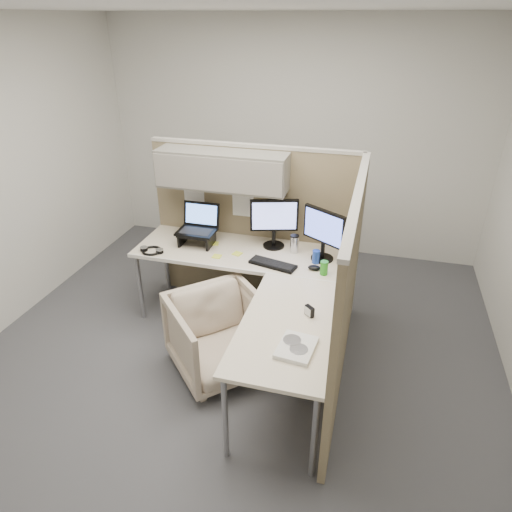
% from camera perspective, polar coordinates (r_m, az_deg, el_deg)
% --- Properties ---
extents(ground, '(4.50, 4.50, 0.00)m').
position_cam_1_polar(ground, '(4.16, -2.29, -11.82)').
color(ground, '#424349').
rests_on(ground, ground).
extents(partition_back, '(2.00, 0.36, 1.63)m').
position_cam_1_polar(partition_back, '(4.34, -2.02, 6.86)').
color(partition_back, '#827355').
rests_on(partition_back, ground).
extents(partition_right, '(0.07, 2.03, 1.63)m').
position_cam_1_polar(partition_right, '(3.49, 11.38, -4.43)').
color(partition_right, '#827355').
rests_on(partition_right, ground).
extents(desk, '(2.00, 1.98, 0.73)m').
position_cam_1_polar(desk, '(3.83, -0.13, -3.04)').
color(desk, beige).
rests_on(desk, ground).
extents(office_chair, '(0.99, 0.99, 0.75)m').
position_cam_1_polar(office_chair, '(3.77, -4.56, -9.46)').
color(office_chair, '#BBAA94').
rests_on(office_chair, ground).
extents(monitor_left, '(0.43, 0.20, 0.47)m').
position_cam_1_polar(monitor_left, '(4.18, 2.28, 4.58)').
color(monitor_left, black).
rests_on(monitor_left, desk).
extents(monitor_right, '(0.39, 0.26, 0.47)m').
position_cam_1_polar(monitor_right, '(3.99, 8.50, 3.11)').
color(monitor_right, black).
rests_on(monitor_right, desk).
extents(laptop_station, '(0.35, 0.30, 0.37)m').
position_cam_1_polar(laptop_station, '(4.33, -7.30, 3.30)').
color(laptop_station, black).
rests_on(laptop_station, desk).
extents(keyboard, '(0.44, 0.23, 0.02)m').
position_cam_1_polar(keyboard, '(3.96, 2.11, -1.04)').
color(keyboard, black).
rests_on(keyboard, desk).
extents(mouse, '(0.11, 0.08, 0.04)m').
position_cam_1_polar(mouse, '(3.92, 7.29, -1.46)').
color(mouse, black).
rests_on(mouse, desk).
extents(travel_mug, '(0.08, 0.08, 0.17)m').
position_cam_1_polar(travel_mug, '(4.16, 4.83, 1.53)').
color(travel_mug, silver).
rests_on(travel_mug, desk).
extents(soda_can_green, '(0.07, 0.07, 0.12)m').
position_cam_1_polar(soda_can_green, '(3.84, 8.50, -1.48)').
color(soda_can_green, '#268C1E').
rests_on(soda_can_green, desk).
extents(soda_can_silver, '(0.07, 0.07, 0.12)m').
position_cam_1_polar(soda_can_silver, '(4.01, 7.52, -0.10)').
color(soda_can_silver, '#1E3FA5').
rests_on(soda_can_silver, desk).
extents(sticky_note_d, '(0.09, 0.09, 0.01)m').
position_cam_1_polar(sticky_note_d, '(4.15, -2.36, 0.30)').
color(sticky_note_d, '#DEEB3D').
rests_on(sticky_note_d, desk).
extents(sticky_note_c, '(0.09, 0.09, 0.01)m').
position_cam_1_polar(sticky_note_c, '(4.35, -5.20, 1.56)').
color(sticky_note_c, '#DEEB3D').
rests_on(sticky_note_c, desk).
extents(sticky_note_a, '(0.08, 0.08, 0.01)m').
position_cam_1_polar(sticky_note_a, '(4.12, -4.92, -0.05)').
color(sticky_note_a, '#DEEB3D').
rests_on(sticky_note_a, desk).
extents(headphones, '(0.23, 0.19, 0.03)m').
position_cam_1_polar(headphones, '(4.29, -12.90, 0.68)').
color(headphones, black).
rests_on(headphones, desk).
extents(paper_stack, '(0.26, 0.31, 0.03)m').
position_cam_1_polar(paper_stack, '(3.03, 5.08, -11.32)').
color(paper_stack, white).
rests_on(paper_stack, desk).
extents(desk_clock, '(0.08, 0.07, 0.08)m').
position_cam_1_polar(desk_clock, '(3.33, 6.69, -6.86)').
color(desk_clock, black).
rests_on(desk_clock, desk).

